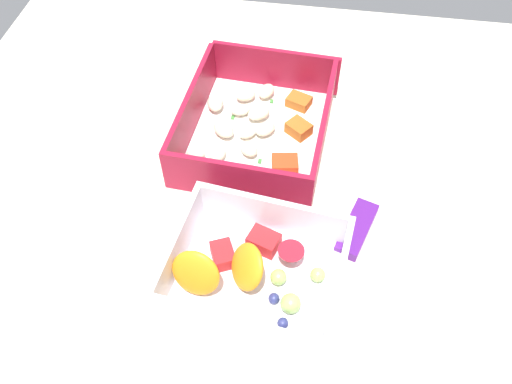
{
  "coord_description": "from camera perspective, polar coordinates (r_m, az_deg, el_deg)",
  "views": [
    {
      "loc": [
        32.45,
        5.64,
        47.73
      ],
      "look_at": [
        -1.59,
        0.41,
        4.0
      ],
      "focal_mm": 37.12,
      "sensor_mm": 36.0,
      "label": 1
    }
  ],
  "objects": [
    {
      "name": "candy_bar",
      "position": [
        0.56,
        10.8,
        -3.93
      ],
      "size": [
        7.4,
        4.44,
        1.2
      ],
      "primitive_type": "cube",
      "rotation": [
        0.0,
        0.0,
        -0.31
      ],
      "color": "#51197A",
      "rests_on": "table_surface"
    },
    {
      "name": "fruit_bowl",
      "position": [
        0.5,
        -0.34,
        -8.64
      ],
      "size": [
        15.19,
        17.54,
        5.55
      ],
      "rotation": [
        0.0,
        0.0,
        -0.13
      ],
      "color": "white",
      "rests_on": "table_surface"
    },
    {
      "name": "pasta_container",
      "position": [
        0.62,
        0.01,
        6.96
      ],
      "size": [
        20.63,
        17.29,
        6.02
      ],
      "rotation": [
        0.0,
        0.0,
        -0.07
      ],
      "color": "white",
      "rests_on": "table_surface"
    },
    {
      "name": "table_surface",
      "position": [
        0.57,
        -0.65,
        -3.05
      ],
      "size": [
        80.0,
        80.0,
        2.0
      ],
      "primitive_type": "cube",
      "color": "beige",
      "rests_on": "ground"
    }
  ]
}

